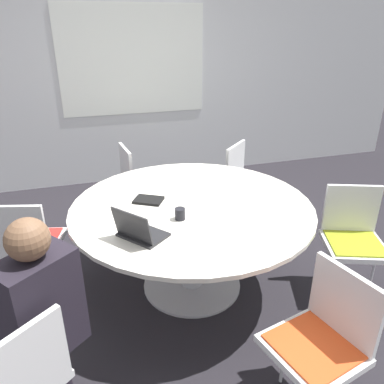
% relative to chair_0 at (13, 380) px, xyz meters
% --- Properties ---
extents(ground_plane, '(16.00, 16.00, 0.00)m').
position_rel_chair_0_xyz_m(ground_plane, '(1.16, 1.02, -0.50)').
color(ground_plane, black).
extents(wall_back, '(8.00, 0.07, 2.70)m').
position_rel_chair_0_xyz_m(wall_back, '(1.16, 3.53, 0.86)').
color(wall_back, silver).
rests_on(wall_back, ground_plane).
extents(conference_table, '(1.80, 1.80, 0.74)m').
position_rel_chair_0_xyz_m(conference_table, '(1.16, 1.02, 0.10)').
color(conference_table, '#B7B7BC').
rests_on(conference_table, ground_plane).
extents(chair_0, '(0.61, 0.60, 0.84)m').
position_rel_chair_0_xyz_m(chair_0, '(0.00, 0.00, 0.00)').
color(chair_0, silver).
rests_on(chair_0, ground_plane).
extents(chair_1, '(0.51, 0.52, 0.84)m').
position_rel_chair_0_xyz_m(chair_1, '(1.51, -0.18, 0.00)').
color(chair_1, silver).
rests_on(chair_1, ground_plane).
extents(chair_2, '(0.56, 0.55, 0.84)m').
position_rel_chair_0_xyz_m(chair_2, '(2.34, 0.64, 0.00)').
color(chair_2, silver).
rests_on(chair_2, ground_plane).
extents(chair_3, '(0.61, 0.61, 0.84)m').
position_rel_chair_0_xyz_m(chair_3, '(2.02, 1.91, 0.00)').
color(chair_3, silver).
rests_on(chair_3, ground_plane).
extents(chair_4, '(0.47, 0.48, 0.84)m').
position_rel_chair_0_xyz_m(chair_4, '(0.96, 2.24, 0.00)').
color(chair_4, silver).
rests_on(chair_4, ground_plane).
extents(chair_5, '(0.53, 0.52, 0.84)m').
position_rel_chair_0_xyz_m(chair_5, '(-0.05, 1.27, 0.00)').
color(chair_5, silver).
rests_on(chair_5, ground_plane).
extents(person_0, '(0.42, 0.40, 1.19)m').
position_rel_chair_0_xyz_m(person_0, '(0.14, 0.21, 0.20)').
color(person_0, '#231E28').
rests_on(person_0, ground_plane).
extents(laptop, '(0.36, 0.37, 0.21)m').
position_rel_chair_0_xyz_m(laptop, '(0.70, 0.65, 0.30)').
color(laptop, '#232326').
rests_on(laptop, conference_table).
extents(spiral_notebook, '(0.26, 0.24, 0.02)m').
position_rel_chair_0_xyz_m(spiral_notebook, '(0.86, 1.16, 0.25)').
color(spiral_notebook, black).
rests_on(spiral_notebook, conference_table).
extents(coffee_cup, '(0.07, 0.07, 0.08)m').
position_rel_chair_0_xyz_m(coffee_cup, '(1.01, 0.82, 0.28)').
color(coffee_cup, black).
rests_on(coffee_cup, conference_table).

